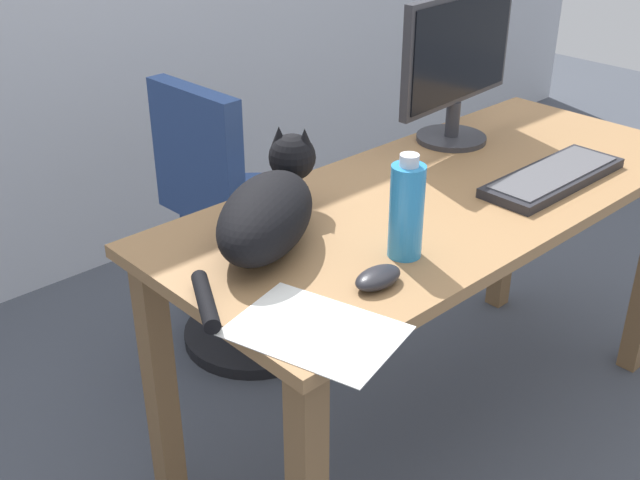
# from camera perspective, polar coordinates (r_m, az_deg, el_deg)

# --- Properties ---
(ground_plane) EXTENTS (8.00, 8.00, 0.00)m
(ground_plane) POSITION_cam_1_polar(r_m,az_deg,el_deg) (2.38, 7.76, -13.18)
(ground_plane) COLOR #474C56
(desk) EXTENTS (1.53, 0.64, 0.75)m
(desk) POSITION_cam_1_polar(r_m,az_deg,el_deg) (2.02, 8.90, 0.66)
(desk) COLOR #9E7247
(desk) RESTS_ON ground_plane
(office_chair) EXTENTS (0.48, 0.48, 0.92)m
(office_chair) POSITION_cam_1_polar(r_m,az_deg,el_deg) (2.49, -5.90, 0.01)
(office_chair) COLOR black
(office_chair) RESTS_ON ground_plane
(monitor) EXTENTS (0.48, 0.20, 0.41)m
(monitor) POSITION_cam_1_polar(r_m,az_deg,el_deg) (2.23, 9.97, 12.57)
(monitor) COLOR #333338
(monitor) RESTS_ON desk
(keyboard) EXTENTS (0.44, 0.15, 0.03)m
(keyboard) POSITION_cam_1_polar(r_m,az_deg,el_deg) (2.08, 16.58, 4.42)
(keyboard) COLOR #232328
(keyboard) RESTS_ON desk
(cat) EXTENTS (0.53, 0.37, 0.20)m
(cat) POSITION_cam_1_polar(r_m,az_deg,el_deg) (1.67, -3.74, 2.25)
(cat) COLOR black
(cat) RESTS_ON desk
(computer_mouse) EXTENTS (0.11, 0.06, 0.04)m
(computer_mouse) POSITION_cam_1_polar(r_m,az_deg,el_deg) (1.54, 4.23, -2.74)
(computer_mouse) COLOR #232328
(computer_mouse) RESTS_ON desk
(paper_sheet) EXTENTS (0.28, 0.34, 0.00)m
(paper_sheet) POSITION_cam_1_polar(r_m,az_deg,el_deg) (1.41, -0.31, -6.61)
(paper_sheet) COLOR white
(paper_sheet) RESTS_ON desk
(water_bottle) EXTENTS (0.07, 0.07, 0.23)m
(water_bottle) POSITION_cam_1_polar(r_m,az_deg,el_deg) (1.61, 6.30, 2.19)
(water_bottle) COLOR #2D8CD1
(water_bottle) RESTS_ON desk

